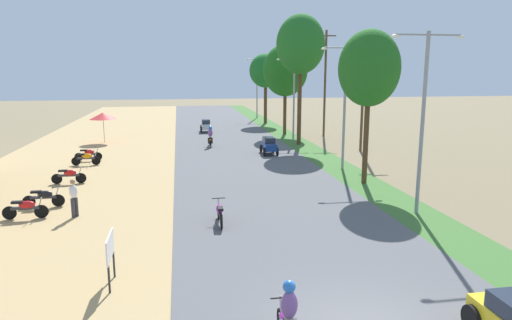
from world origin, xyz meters
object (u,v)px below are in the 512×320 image
(median_tree_nearest, at_px, (369,69))
(utility_pole_far, at_px, (325,82))
(parked_motorbike_third, at_px, (69,175))
(motorbike_ahead_third, at_px, (210,137))
(parked_motorbike_second, at_px, (44,197))
(parked_motorbike_fifth, at_px, (89,154))
(median_tree_second, at_px, (301,45))
(motorbike_ahead_second, at_px, (220,212))
(vendor_umbrella, at_px, (103,116))
(car_hatchback_silver, at_px, (206,125))
(parked_motorbike_nearest, at_px, (26,207))
(median_tree_fourth, at_px, (266,71))
(streetlamp_near, at_px, (423,111))
(motorbike_foreground_rider, at_px, (288,316))
(median_tree_third, at_px, (285,71))
(street_signboard, at_px, (110,250))
(parked_motorbike_fourth, at_px, (86,158))
(pedestrian_on_shoulder, at_px, (74,196))
(streetlamp_mid, at_px, (345,99))
(utility_pole_near, at_px, (363,91))
(car_hatchback_blue, at_px, (269,145))
(streetlamp_far, at_px, (294,92))
(streetlamp_farthest, at_px, (257,83))

(median_tree_nearest, xyz_separation_m, utility_pole_far, (3.51, 17.97, -1.15))
(parked_motorbike_third, xyz_separation_m, motorbike_ahead_third, (8.35, 10.87, 0.30))
(parked_motorbike_second, distance_m, parked_motorbike_fifth, 10.86)
(median_tree_second, xyz_separation_m, motorbike_ahead_second, (-8.22, -18.80, -7.48))
(vendor_umbrella, bearing_deg, car_hatchback_silver, 29.70)
(parked_motorbike_nearest, bearing_deg, median_tree_fourth, 63.42)
(median_tree_fourth, distance_m, motorbike_ahead_second, 35.75)
(streetlamp_near, bearing_deg, motorbike_foreground_rider, -131.93)
(parked_motorbike_fifth, height_order, median_tree_third, median_tree_third)
(median_tree_third, height_order, motorbike_ahead_second, median_tree_third)
(motorbike_ahead_second, bearing_deg, street_signboard, -126.63)
(median_tree_fourth, distance_m, utility_pole_far, 11.50)
(car_hatchback_silver, bearing_deg, streetlamp_near, -75.15)
(parked_motorbike_fourth, relative_size, median_tree_third, 0.21)
(car_hatchback_silver, distance_m, motorbike_foreground_rider, 36.30)
(parked_motorbike_fourth, relative_size, pedestrian_on_shoulder, 1.11)
(streetlamp_mid, xyz_separation_m, utility_pole_near, (3.69, 6.12, 0.13))
(streetlamp_near, relative_size, streetlamp_mid, 1.01)
(street_signboard, distance_m, motorbike_foreground_rider, 5.72)
(street_signboard, relative_size, median_tree_fourth, 0.19)
(utility_pole_far, bearing_deg, median_tree_third, 155.79)
(utility_pole_far, height_order, motorbike_ahead_second, utility_pole_far)
(parked_motorbike_second, xyz_separation_m, median_tree_nearest, (15.87, 1.84, 5.60))
(utility_pole_far, bearing_deg, median_tree_second, -128.10)
(pedestrian_on_shoulder, xyz_separation_m, car_hatchback_silver, (7.01, 25.79, -0.22))
(street_signboard, bearing_deg, motorbike_ahead_third, 79.31)
(parked_motorbike_fifth, bearing_deg, median_tree_fourth, 51.27)
(streetlamp_near, bearing_deg, car_hatchback_silver, 104.85)
(pedestrian_on_shoulder, relative_size, car_hatchback_blue, 0.81)
(streetlamp_far, bearing_deg, streetlamp_mid, -90.00)
(vendor_umbrella, distance_m, streetlamp_mid, 21.20)
(median_tree_fourth, xyz_separation_m, streetlamp_mid, (0.10, -25.17, -1.59))
(parked_motorbike_second, xyz_separation_m, parked_motorbike_fifth, (-0.04, 10.86, 0.00))
(motorbike_ahead_second, bearing_deg, median_tree_second, 66.39)
(parked_motorbike_fifth, distance_m, streetlamp_near, 21.90)
(streetlamp_near, bearing_deg, parked_motorbike_fourth, 141.00)
(streetlamp_farthest, bearing_deg, parked_motorbike_second, -113.36)
(streetlamp_far, relative_size, utility_pole_far, 0.74)
(car_hatchback_silver, bearing_deg, parked_motorbike_third, -113.41)
(streetlamp_near, distance_m, motorbike_ahead_third, 20.57)
(median_tree_nearest, height_order, motorbike_ahead_second, median_tree_nearest)
(parked_motorbike_fourth, relative_size, motorbike_ahead_second, 1.00)
(streetlamp_near, height_order, motorbike_foreground_rider, streetlamp_near)
(car_hatchback_blue, relative_size, car_hatchback_silver, 1.00)
(streetlamp_farthest, height_order, motorbike_ahead_third, streetlamp_farthest)
(parked_motorbike_third, bearing_deg, parked_motorbike_fourth, 90.32)
(pedestrian_on_shoulder, relative_size, utility_pole_far, 0.17)
(parked_motorbike_second, distance_m, motorbike_ahead_second, 8.36)
(street_signboard, bearing_deg, median_tree_second, 63.50)
(median_tree_third, distance_m, utility_pole_near, 10.46)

